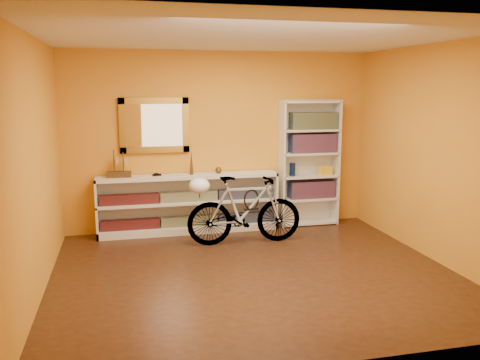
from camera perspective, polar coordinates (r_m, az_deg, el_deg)
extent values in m
cube|color=black|center=(5.84, 1.59, -10.48)|extent=(4.50, 4.00, 0.01)
cube|color=silver|center=(5.48, 1.73, 15.93)|extent=(4.50, 4.00, 0.01)
cube|color=orange|center=(7.45, -2.29, 4.42)|extent=(4.50, 0.01, 2.60)
cube|color=orange|center=(5.40, -22.17, 1.36)|extent=(0.01, 4.00, 2.60)
cube|color=orange|center=(6.46, 21.40, 2.78)|extent=(0.01, 4.00, 2.60)
cube|color=brown|center=(7.27, -9.66, 6.11)|extent=(0.98, 0.06, 0.78)
cube|color=silver|center=(7.83, 4.28, -3.11)|extent=(0.09, 0.02, 0.09)
cube|color=black|center=(7.38, -5.75, -4.63)|extent=(2.50, 0.13, 0.14)
cube|color=navy|center=(7.29, -5.81, -1.85)|extent=(2.50, 0.13, 0.14)
imported|color=black|center=(7.21, -9.37, 0.48)|extent=(0.00, 0.00, 0.00)
cone|color=brown|center=(7.23, -5.52, 1.97)|extent=(0.06, 0.06, 0.34)
sphere|color=brown|center=(7.31, -2.44, 1.11)|extent=(0.09, 0.09, 0.09)
cube|color=maroon|center=(7.79, 8.08, -1.03)|extent=(0.70, 0.22, 0.26)
cube|color=maroon|center=(7.68, 8.21, 4.17)|extent=(0.70, 0.22, 0.28)
cube|color=#194F57|center=(7.66, 8.28, 6.66)|extent=(0.70, 0.22, 0.25)
cylinder|color=navy|center=(7.61, 5.95, 1.19)|extent=(0.09, 0.09, 0.20)
cube|color=maroon|center=(7.60, 6.42, 6.37)|extent=(0.14, 0.14, 0.17)
cube|color=yellow|center=(7.78, 9.61, 1.09)|extent=(0.20, 0.15, 0.14)
imported|color=silver|center=(6.75, 0.53, -3.41)|extent=(0.44, 1.59, 0.93)
ellipsoid|color=white|center=(6.57, -4.62, -0.67)|extent=(0.27, 0.26, 0.21)
torus|color=black|center=(6.74, 1.31, -2.22)|extent=(0.21, 0.02, 0.21)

